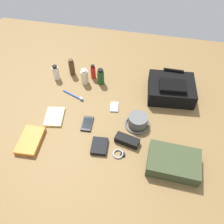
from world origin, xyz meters
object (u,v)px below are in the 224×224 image
object	(u,v)px
shampoo_bottle	(101,77)
notepad	(54,117)
bucket_hat	(138,121)
toothpaste_tube	(56,73)
media_player	(114,107)
sunscreen_spray	(93,72)
cell_phone	(87,124)
wallet	(99,146)
toiletry_pouch	(173,162)
paperback_novel	(31,141)
sunglasses_case	(127,140)
backpack	(171,89)
cologne_bottle	(72,67)
wristwatch	(119,154)
lotion_bottle	(85,77)
toothbrush	(74,96)

from	to	relation	value
shampoo_bottle	notepad	bearing A→B (deg)	-119.49
bucket_hat	toothpaste_tube	distance (m)	0.71
notepad	media_player	bearing A→B (deg)	15.12
toothpaste_tube	sunscreen_spray	distance (m)	0.27
cell_phone	wallet	size ratio (longest dim) A/B	1.04
toothpaste_tube	cell_phone	xyz separation A→B (m)	(0.33, -0.36, -0.05)
sunscreen_spray	toiletry_pouch	bearing A→B (deg)	-45.02
media_player	toiletry_pouch	bearing A→B (deg)	-41.16
cell_phone	notepad	xyz separation A→B (m)	(-0.22, 0.01, 0.00)
toiletry_pouch	shampoo_bottle	world-z (taller)	shampoo_bottle
paperback_novel	shampoo_bottle	bearing A→B (deg)	64.04
paperback_novel	cell_phone	size ratio (longest dim) A/B	1.74
cell_phone	toiletry_pouch	bearing A→B (deg)	-17.97
sunglasses_case	notepad	bearing A→B (deg)	-177.61
backpack	cologne_bottle	world-z (taller)	backpack
wristwatch	backpack	bearing A→B (deg)	64.27
bucket_hat	wallet	distance (m)	0.28
backpack	lotion_bottle	bearing A→B (deg)	-179.93
backpack	lotion_bottle	size ratio (longest dim) A/B	2.72
shampoo_bottle	toiletry_pouch	bearing A→B (deg)	-46.15
cell_phone	paperback_novel	bearing A→B (deg)	-146.12
cologne_bottle	media_player	size ratio (longest dim) A/B	1.46
wristwatch	toothpaste_tube	bearing A→B (deg)	136.65
sunscreen_spray	cell_phone	size ratio (longest dim) A/B	0.97
cell_phone	wristwatch	size ratio (longest dim) A/B	1.62
shampoo_bottle	cell_phone	world-z (taller)	shampoo_bottle
toothpaste_tube	cologne_bottle	world-z (taller)	cologne_bottle
lotion_bottle	sunscreen_spray	size ratio (longest dim) A/B	1.07
backpack	paperback_novel	bearing A→B (deg)	-144.28
toothbrush	media_player	bearing A→B (deg)	-8.26
cologne_bottle	wallet	distance (m)	0.68
lotion_bottle	toothbrush	size ratio (longest dim) A/B	0.72
toiletry_pouch	toothbrush	world-z (taller)	toiletry_pouch
bucket_hat	lotion_bottle	size ratio (longest dim) A/B	1.32
media_player	sunscreen_spray	bearing A→B (deg)	128.96
backpack	wristwatch	distance (m)	0.59
toiletry_pouch	shampoo_bottle	bearing A→B (deg)	133.85
backpack	paperback_novel	distance (m)	0.95
backpack	media_player	distance (m)	0.40
toothbrush	backpack	bearing A→B (deg)	13.29
paperback_novel	cologne_bottle	bearing A→B (deg)	85.41
cologne_bottle	toothpaste_tube	bearing A→B (deg)	-144.06
wallet	media_player	bearing A→B (deg)	80.87
cologne_bottle	sunglasses_case	size ratio (longest dim) A/B	0.95
paperback_novel	notepad	bearing A→B (deg)	71.19
bucket_hat	shampoo_bottle	bearing A→B (deg)	133.95
toiletry_pouch	lotion_bottle	bearing A→B (deg)	140.40
cologne_bottle	cell_phone	distance (m)	0.50
cologne_bottle	toothbrush	size ratio (longest dim) A/B	0.80
cologne_bottle	shampoo_bottle	world-z (taller)	cologne_bottle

